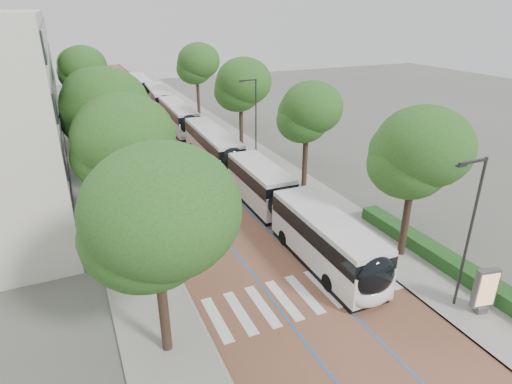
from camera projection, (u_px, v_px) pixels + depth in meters
ground at (311, 306)px, 22.16m from camera, size 160.00×160.00×0.00m
road at (152, 126)px, 55.61m from camera, size 11.00×140.00×0.02m
sidewalk_left at (91, 132)px, 52.76m from camera, size 4.00×140.00×0.12m
sidewalk_right at (207, 120)px, 58.43m from camera, size 4.00×140.00×0.12m
kerb_left at (107, 131)px, 53.48m from camera, size 0.20×140.00×0.14m
kerb_right at (193, 122)px, 57.71m from camera, size 0.20×140.00×0.14m
zebra_crossing at (304, 294)px, 23.06m from camera, size 10.55×3.60×0.01m
lane_line_left at (139, 127)px, 55.01m from camera, size 0.12×126.00×0.01m
lane_line_right at (164, 125)px, 56.21m from camera, size 0.12×126.00×0.01m
hedge at (443, 258)px, 25.39m from camera, size 1.20×14.00×0.80m
streetlight_near at (469, 224)px, 20.23m from camera, size 1.82×0.20×8.00m
streetlight_far at (254, 114)px, 41.15m from camera, size 1.82×0.20×8.00m
lamp_post_left at (153, 196)px, 24.91m from camera, size 0.14×0.14×8.00m
trees_left at (96, 106)px, 35.73m from camera, size 6.35×60.93×9.81m
trees_right at (256, 92)px, 42.56m from camera, size 5.99×47.64×9.33m
lead_bus at (295, 214)px, 28.32m from camera, size 2.82×18.44×3.20m
bus_queued_0 at (214, 147)px, 41.95m from camera, size 2.88×12.47×3.20m
bus_queued_1 at (179, 118)px, 53.19m from camera, size 2.89×12.47×3.20m
bus_queued_2 at (159, 99)px, 63.95m from camera, size 3.33×12.54×3.20m
bus_queued_3 at (141, 86)px, 74.22m from camera, size 3.09×12.50×3.20m
ad_panel at (485, 290)px, 21.05m from camera, size 1.24×0.56×2.49m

